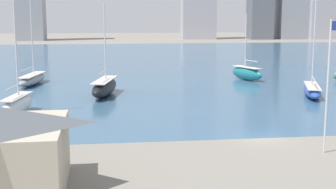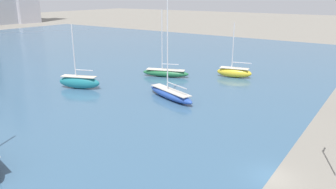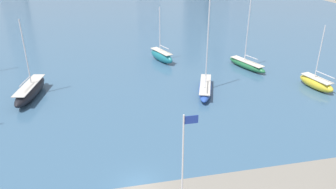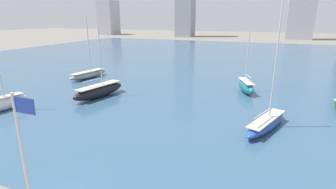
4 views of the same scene
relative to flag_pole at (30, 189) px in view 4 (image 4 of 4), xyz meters
name	(u,v)px [view 4 (image 4 of 4)]	position (x,y,z in m)	size (l,w,h in m)	color
harbor_water	(225,62)	(-3.42, 74.79, -5.64)	(180.00, 140.00, 0.00)	#385B7A
flag_pole	(30,189)	(0.00, 0.00, 0.00)	(1.24, 0.14, 10.33)	silver
sailboat_blue	(266,123)	(10.18, 24.97, -4.78)	(5.44, 10.50, 15.94)	#284CA8
sailboat_teal	(246,86)	(6.10, 41.17, -4.47)	(4.46, 7.61, 10.86)	#1E757F
sailboat_gray	(88,74)	(-28.36, 40.08, -4.75)	(3.91, 10.83, 13.49)	gray
sailboat_white	(1,103)	(-26.49, 17.53, -4.49)	(3.13, 8.25, 14.66)	white
sailboat_black	(99,91)	(-17.22, 28.71, -4.50)	(4.52, 11.01, 12.15)	black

